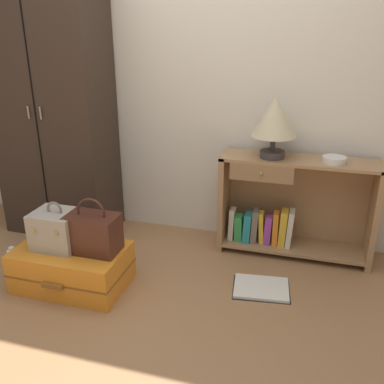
{
  "coord_description": "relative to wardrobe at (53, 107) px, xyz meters",
  "views": [
    {
      "loc": [
        0.85,
        -1.6,
        1.57
      ],
      "look_at": [
        0.13,
        0.91,
        0.55
      ],
      "focal_mm": 39.36,
      "sensor_mm": 36.0,
      "label": 1
    }
  ],
  "objects": [
    {
      "name": "suitcase_large",
      "position": [
        0.52,
        -0.76,
        -0.87
      ],
      "size": [
        0.7,
        0.45,
        0.27
      ],
      "color": "orange",
      "rests_on": "ground_plane"
    },
    {
      "name": "bookshelf",
      "position": [
        1.81,
        0.08,
        -0.65
      ],
      "size": [
        1.08,
        0.32,
        0.73
      ],
      "color": "#A37A51",
      "rests_on": "ground_plane"
    },
    {
      "name": "wardrobe",
      "position": [
        0.0,
        0.0,
        0.0
      ],
      "size": [
        0.85,
        0.47,
        2.01
      ],
      "color": "#33261E",
      "rests_on": "ground_plane"
    },
    {
      "name": "bowl",
      "position": [
        2.08,
        0.03,
        -0.25
      ],
      "size": [
        0.16,
        0.16,
        0.04
      ],
      "primitive_type": "cylinder",
      "color": "silver",
      "rests_on": "bookshelf"
    },
    {
      "name": "train_case",
      "position": [
        0.43,
        -0.75,
        -0.62
      ],
      "size": [
        0.28,
        0.25,
        0.31
      ],
      "color": "#A89E8E",
      "rests_on": "suitcase_large"
    },
    {
      "name": "back_wall",
      "position": [
        1.06,
        0.3,
        0.29
      ],
      "size": [
        6.4,
        0.1,
        2.6
      ],
      "primitive_type": "cube",
      "color": "silver",
      "rests_on": "ground_plane"
    },
    {
      "name": "bottle",
      "position": [
        0.07,
        -0.77,
        -0.91
      ],
      "size": [
        0.06,
        0.06,
        0.21
      ],
      "color": "white",
      "rests_on": "ground_plane"
    },
    {
      "name": "open_book_on_floor",
      "position": [
        1.7,
        -0.48,
        -1.0
      ],
      "size": [
        0.4,
        0.33,
        0.02
      ],
      "color": "white",
      "rests_on": "ground_plane"
    },
    {
      "name": "handbag",
      "position": [
        0.68,
        -0.74,
        -0.61
      ],
      "size": [
        0.32,
        0.2,
        0.35
      ],
      "color": "#472319",
      "rests_on": "suitcase_large"
    },
    {
      "name": "table_lamp",
      "position": [
        1.67,
        0.04,
        -0.01
      ],
      "size": [
        0.31,
        0.31,
        0.41
      ],
      "color": "#3D3838",
      "rests_on": "bookshelf"
    },
    {
      "name": "ground_plane",
      "position": [
        1.06,
        -1.2,
        -1.01
      ],
      "size": [
        9.0,
        9.0,
        0.0
      ],
      "primitive_type": "plane",
      "color": "#9E7047"
    }
  ]
}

